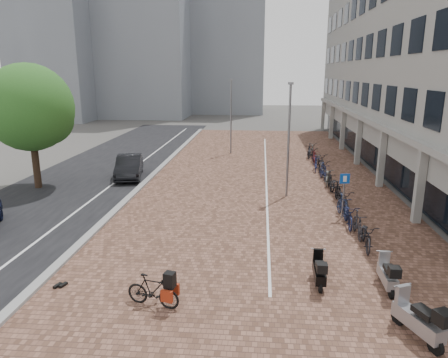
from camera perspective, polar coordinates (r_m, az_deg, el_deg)
ground at (r=15.73m, az=-1.99°, el=-10.14°), size 140.00×140.00×0.00m
plaza_brick at (r=26.98m, az=5.38°, el=0.46°), size 14.50×42.00×0.04m
street_asphalt at (r=29.07m, az=-16.85°, el=0.91°), size 8.00×50.00×0.03m
curb at (r=27.84m, az=-9.39°, el=0.90°), size 0.35×42.00×0.14m
lane_line at (r=28.38m, az=-13.10°, el=0.87°), size 0.12×44.00×0.00m
parking_line at (r=26.97m, az=5.81°, el=0.50°), size 0.10×30.00×0.00m
office_building at (r=32.21m, az=26.56°, el=16.48°), size 8.40×40.00×15.00m
bg_towers at (r=65.55m, az=-9.80°, el=20.90°), size 33.00×23.00×32.00m
car_dark at (r=27.00m, az=-12.93°, el=1.69°), size 2.40×4.52×1.42m
hero_bike at (r=12.43m, az=-9.77°, el=-14.85°), size 1.70×0.83×1.16m
shoes at (r=14.36m, az=-21.64°, el=-13.56°), size 0.49×0.44×0.10m
scooter_front at (r=14.03m, az=21.61°, el=-12.03°), size 0.54×1.57×1.07m
scooter_mid at (r=13.71m, az=12.99°, el=-12.09°), size 0.50×1.49×1.02m
scooter_back at (r=11.95m, az=25.21°, el=-16.91°), size 1.21×1.85×1.22m
parking_sign at (r=19.48m, az=16.19°, el=-1.40°), size 0.45×0.12×2.14m
lamp_near at (r=22.02m, az=8.87°, el=5.08°), size 0.12×0.12×5.99m
lamp_far at (r=33.74m, az=0.96°, el=8.47°), size 0.12×0.12×5.92m
street_tree at (r=25.77m, az=-24.83°, el=8.64°), size 4.85×4.85×7.06m
bike_row at (r=25.42m, az=14.05°, el=0.39°), size 1.34×20.44×1.05m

